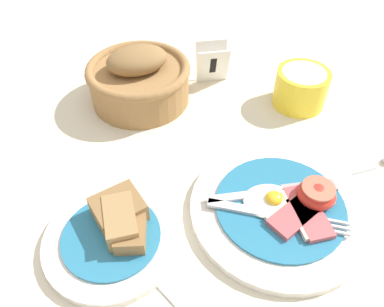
% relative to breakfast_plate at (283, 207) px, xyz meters
% --- Properties ---
extents(ground_plane, '(3.00, 3.00, 0.00)m').
position_rel_breakfast_plate_xyz_m(ground_plane, '(-0.06, 0.01, -0.01)').
color(ground_plane, beige).
extents(breakfast_plate, '(0.24, 0.24, 0.04)m').
position_rel_breakfast_plate_xyz_m(breakfast_plate, '(0.00, 0.00, 0.00)').
color(breakfast_plate, silver).
rests_on(breakfast_plate, ground_plane).
extents(bread_plate, '(0.17, 0.17, 0.05)m').
position_rel_breakfast_plate_xyz_m(bread_plate, '(-0.22, -0.03, 0.00)').
color(bread_plate, silver).
rests_on(bread_plate, ground_plane).
extents(sugar_cup, '(0.09, 0.09, 0.07)m').
position_rel_breakfast_plate_xyz_m(sugar_cup, '(0.09, 0.24, 0.02)').
color(sugar_cup, yellow).
rests_on(sugar_cup, ground_plane).
extents(bread_basket, '(0.18, 0.18, 0.10)m').
position_rel_breakfast_plate_xyz_m(bread_basket, '(-0.20, 0.27, 0.03)').
color(bread_basket, olive).
rests_on(bread_basket, ground_plane).
extents(number_card, '(0.06, 0.05, 0.07)m').
position_rel_breakfast_plate_xyz_m(number_card, '(-0.06, 0.32, 0.03)').
color(number_card, white).
rests_on(number_card, ground_plane).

